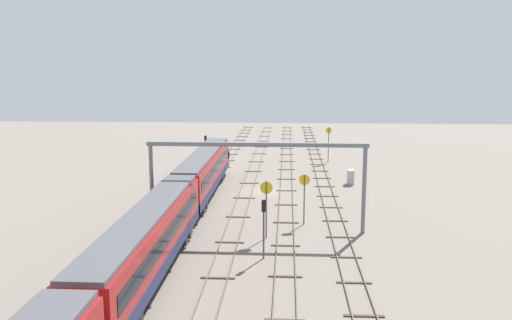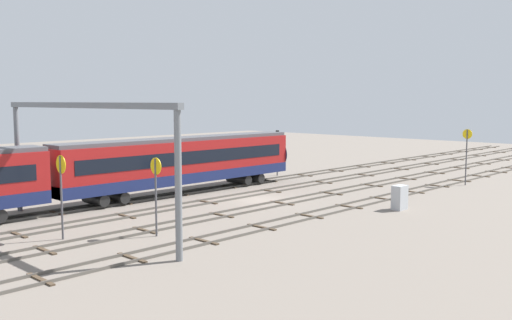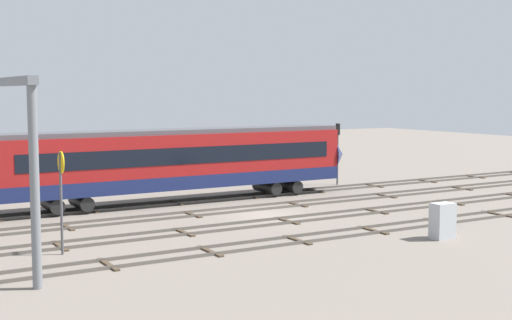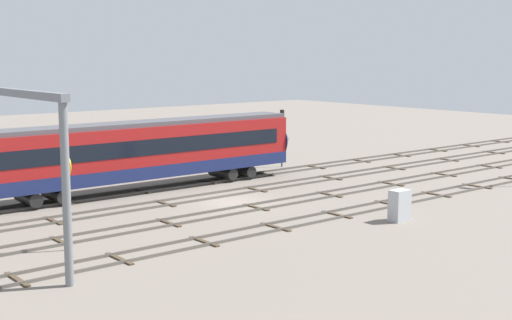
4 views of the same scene
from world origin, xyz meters
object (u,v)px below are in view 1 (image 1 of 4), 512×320
(train, at_px, (150,241))
(overhead_gantry, at_px, (257,164))
(speed_sign_mid_trackside, at_px, (266,200))
(relay_cabinet, at_px, (351,177))
(signal_light_trackside_departure, at_px, (264,220))
(speed_sign_far_trackside, at_px, (304,191))
(signal_light_trackside_approach, at_px, (206,148))
(speed_sign_near_foreground, at_px, (329,139))

(train, xyz_separation_m, overhead_gantry, (10.93, -6.75, 3.48))
(train, xyz_separation_m, speed_sign_mid_trackside, (9.00, -7.68, 0.70))
(speed_sign_mid_trackside, bearing_deg, relay_cabinet, -23.95)
(signal_light_trackside_departure, bearing_deg, relay_cabinet, -19.93)
(speed_sign_far_trackside, relative_size, signal_light_trackside_departure, 1.03)
(speed_sign_far_trackside, xyz_separation_m, relay_cabinet, (17.51, -6.33, -2.27))
(train, height_order, signal_light_trackside_approach, train)
(speed_sign_mid_trackside, bearing_deg, signal_light_trackside_departure, 180.00)
(speed_sign_far_trackside, distance_m, relay_cabinet, 18.76)
(signal_light_trackside_departure, relative_size, relay_cabinet, 2.53)
(speed_sign_far_trackside, bearing_deg, signal_light_trackside_departure, 159.94)
(overhead_gantry, xyz_separation_m, signal_light_trackside_departure, (-6.83, -0.92, -3.12))
(speed_sign_near_foreground, xyz_separation_m, speed_sign_far_trackside, (-32.93, 4.68, -0.33))
(train, bearing_deg, speed_sign_far_trackside, -39.72)
(overhead_gantry, xyz_separation_m, relay_cabinet, (19.85, -10.60, -5.23))
(speed_sign_near_foreground, xyz_separation_m, signal_light_trackside_departure, (-42.10, 8.03, -0.49))
(speed_sign_mid_trackside, relative_size, speed_sign_far_trackside, 1.05)
(signal_light_trackside_departure, bearing_deg, overhead_gantry, 7.71)
(speed_sign_far_trackside, xyz_separation_m, signal_light_trackside_approach, (25.64, 13.11, 0.02))
(signal_light_trackside_approach, distance_m, relay_cabinet, 21.19)
(speed_sign_far_trackside, bearing_deg, speed_sign_near_foreground, -8.08)
(speed_sign_mid_trackside, relative_size, signal_light_trackside_departure, 1.07)
(overhead_gantry, height_order, signal_light_trackside_approach, overhead_gantry)
(overhead_gantry, relative_size, signal_light_trackside_departure, 4.19)
(signal_light_trackside_approach, bearing_deg, overhead_gantry, -162.47)
(train, bearing_deg, relay_cabinet, -29.41)
(train, bearing_deg, signal_light_trackside_approach, 3.07)
(train, xyz_separation_m, relay_cabinet, (30.78, -17.35, -1.74))
(overhead_gantry, distance_m, speed_sign_near_foreground, 36.49)
(speed_sign_near_foreground, height_order, speed_sign_far_trackside, speed_sign_near_foreground)
(relay_cabinet, bearing_deg, overhead_gantry, 151.90)
(train, relative_size, speed_sign_far_trackside, 15.84)
(signal_light_trackside_approach, xyz_separation_m, signal_light_trackside_departure, (-34.81, -9.76, -0.17))
(signal_light_trackside_approach, bearing_deg, signal_light_trackside_departure, -164.33)
(train, distance_m, relay_cabinet, 35.38)
(overhead_gantry, bearing_deg, signal_light_trackside_approach, 17.53)
(speed_sign_mid_trackside, bearing_deg, speed_sign_near_foreground, -12.18)
(overhead_gantry, distance_m, speed_sign_mid_trackside, 3.51)
(relay_cabinet, bearing_deg, speed_sign_near_foreground, 6.10)
(overhead_gantry, relative_size, speed_sign_far_trackside, 4.08)
(train, height_order, speed_sign_far_trackside, train)
(overhead_gantry, xyz_separation_m, signal_light_trackside_approach, (27.98, 8.84, -2.94))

